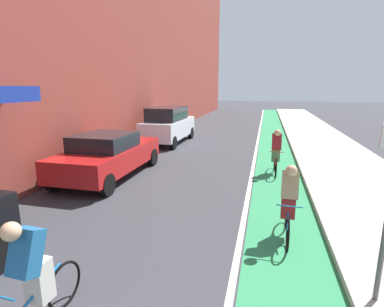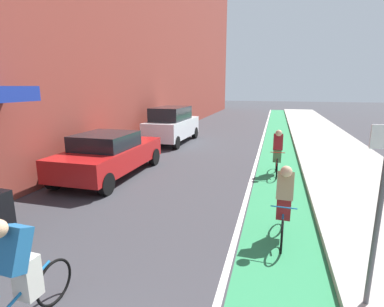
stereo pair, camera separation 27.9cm
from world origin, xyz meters
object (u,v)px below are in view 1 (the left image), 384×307
(cyclist_lead, at_px, (32,277))
(cyclist_trailing, at_px, (276,150))
(parked_sedan_red, at_px, (108,154))
(cyclist_mid, at_px, (289,201))
(parked_suv_white, at_px, (168,125))

(cyclist_lead, relative_size, cyclist_trailing, 0.98)
(parked_sedan_red, distance_m, cyclist_lead, 6.82)
(parked_sedan_red, bearing_deg, cyclist_mid, -27.72)
(parked_sedan_red, bearing_deg, parked_suv_white, 90.01)
(parked_sedan_red, relative_size, parked_suv_white, 1.03)
(cyclist_lead, height_order, cyclist_mid, cyclist_lead)
(cyclist_lead, bearing_deg, cyclist_mid, 46.08)
(parked_suv_white, distance_m, cyclist_mid, 11.17)
(cyclist_lead, xyz_separation_m, cyclist_trailing, (3.08, 8.11, 0.04))
(parked_sedan_red, relative_size, cyclist_mid, 2.72)
(cyclist_trailing, bearing_deg, parked_suv_white, 139.40)
(cyclist_lead, distance_m, cyclist_mid, 4.62)
(cyclist_trailing, bearing_deg, parked_sedan_red, -162.52)
(cyclist_trailing, bearing_deg, cyclist_mid, -88.51)
(cyclist_trailing, bearing_deg, cyclist_lead, -110.83)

